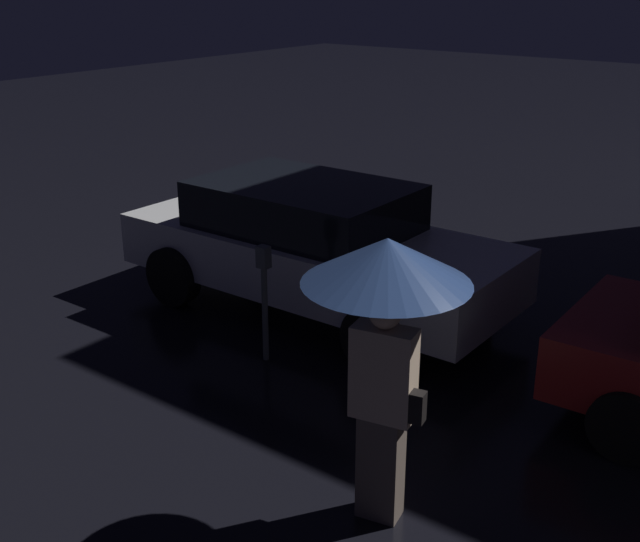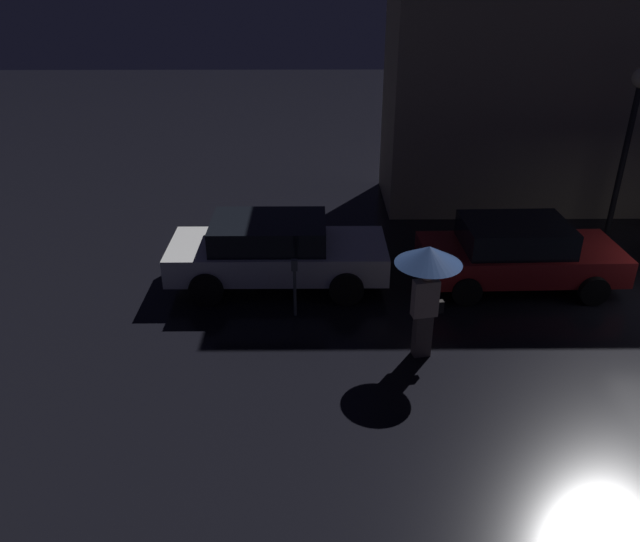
# 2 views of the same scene
# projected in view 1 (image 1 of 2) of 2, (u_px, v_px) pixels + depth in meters

# --- Properties ---
(parked_car_white) EXTENTS (4.56, 2.05, 1.47)m
(parked_car_white) POSITION_uv_depth(u_px,v_px,m) (313.00, 244.00, 9.12)
(parked_car_white) COLOR silver
(parked_car_white) RESTS_ON ground
(pedestrian_with_umbrella) EXTENTS (1.13, 1.13, 2.11)m
(pedestrian_with_umbrella) POSITION_uv_depth(u_px,v_px,m) (386.00, 298.00, 5.23)
(pedestrian_with_umbrella) COLOR #66564C
(pedestrian_with_umbrella) RESTS_ON ground
(parking_meter) EXTENTS (0.12, 0.10, 1.21)m
(parking_meter) POSITION_uv_depth(u_px,v_px,m) (264.00, 290.00, 7.87)
(parking_meter) COLOR #4C5154
(parking_meter) RESTS_ON ground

